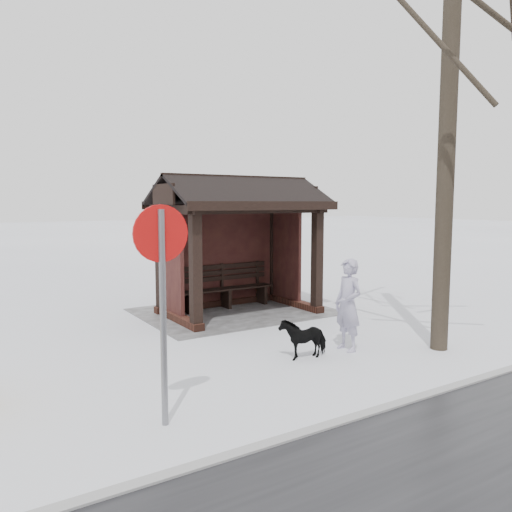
% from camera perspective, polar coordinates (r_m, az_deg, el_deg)
% --- Properties ---
extents(ground, '(120.00, 120.00, 0.00)m').
position_cam_1_polar(ground, '(11.36, -1.91, -6.56)').
color(ground, silver).
rests_on(ground, ground).
extents(kerb, '(120.00, 0.15, 0.06)m').
position_cam_1_polar(kerb, '(7.35, 21.03, -14.05)').
color(kerb, gray).
rests_on(kerb, ground).
extents(trampled_patch, '(4.20, 3.20, 0.02)m').
position_cam_1_polar(trampled_patch, '(11.53, -2.41, -6.33)').
color(trampled_patch, gray).
rests_on(trampled_patch, ground).
extents(bus_shelter, '(3.60, 2.40, 3.09)m').
position_cam_1_polar(bus_shelter, '(11.23, -2.36, 4.45)').
color(bus_shelter, '#3B1E15').
rests_on(bus_shelter, ground).
extents(pedestrian, '(0.38, 0.58, 1.56)m').
position_cam_1_polar(pedestrian, '(8.57, 10.49, -5.50)').
color(pedestrian, '#A09AB4').
rests_on(pedestrian, ground).
extents(dog, '(0.79, 0.42, 0.64)m').
position_cam_1_polar(dog, '(8.21, 5.44, -9.26)').
color(dog, black).
rests_on(dog, ground).
extents(road_sign, '(0.63, 0.09, 2.48)m').
position_cam_1_polar(road_sign, '(5.55, -10.74, -1.46)').
color(road_sign, slate).
rests_on(road_sign, ground).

